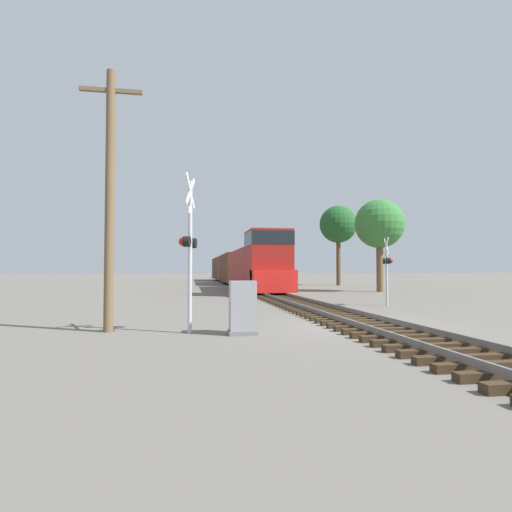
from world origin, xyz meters
The scene contains 9 objects.
ground_plane centered at (0.00, 0.00, 0.00)m, with size 400.00×400.00×0.00m, color #666059.
rail_track_bed centered at (0.00, 0.00, 0.14)m, with size 2.60×160.00×0.31m.
freight_train centered at (0.00, 36.29, 1.98)m, with size 2.96×48.22×4.60m.
crossing_signal_near centered at (-5.52, -0.51, 2.51)m, with size 0.53×1.01×4.55m.
crossing_signal_far centered at (4.30, 6.54, 2.07)m, with size 0.54×1.01×3.42m.
relay_cabinet centered at (-4.03, -0.98, 0.74)m, with size 0.80×0.60×1.50m.
utility_pole centered at (-7.85, 0.12, 4.02)m, with size 1.80×0.27×7.75m.
tree_far_right centered at (9.99, 18.57, 5.55)m, with size 4.04×4.04×7.64m.
tree_mid_background centered at (11.61, 31.98, 7.04)m, with size 4.33×4.33×9.28m.
Camera 1 is at (-5.52, -12.13, 1.81)m, focal length 28.00 mm.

